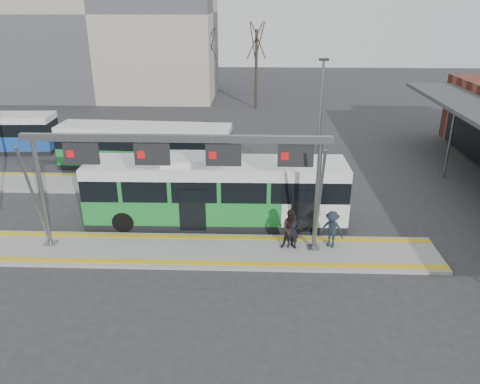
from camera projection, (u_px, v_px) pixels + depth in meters
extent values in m
plane|color=#2D2D30|center=(191.00, 252.00, 20.97)|extent=(120.00, 120.00, 0.00)
cube|color=gray|center=(191.00, 251.00, 20.94)|extent=(22.00, 3.00, 0.15)
cube|color=gray|center=(143.00, 184.00, 28.45)|extent=(20.00, 3.00, 0.15)
cube|color=yellow|center=(194.00, 237.00, 21.97)|extent=(22.00, 0.35, 0.02)
cube|color=yellow|center=(187.00, 263.00, 19.85)|extent=(22.00, 0.35, 0.02)
cube|color=yellow|center=(147.00, 176.00, 29.48)|extent=(20.00, 0.35, 0.02)
cylinder|color=slate|center=(42.00, 193.00, 20.43)|extent=(0.20, 0.20, 5.05)
cube|color=slate|center=(51.00, 243.00, 21.39)|extent=(0.50, 0.50, 0.06)
cylinder|color=slate|center=(35.00, 199.00, 19.78)|extent=(0.12, 1.46, 4.90)
cylinder|color=slate|center=(317.00, 197.00, 20.04)|extent=(0.20, 0.20, 5.05)
cube|color=slate|center=(314.00, 248.00, 21.00)|extent=(0.50, 0.50, 0.06)
cylinder|color=slate|center=(319.00, 203.00, 19.39)|extent=(0.12, 1.46, 4.90)
cube|color=slate|center=(175.00, 138.00, 19.26)|extent=(13.00, 0.25, 0.30)
cube|color=black|center=(81.00, 153.00, 19.66)|extent=(1.50, 0.12, 0.95)
cube|color=red|center=(70.00, 154.00, 19.61)|extent=(0.32, 0.02, 0.32)
cube|color=black|center=(152.00, 154.00, 19.56)|extent=(1.50, 0.12, 0.95)
cube|color=red|center=(141.00, 155.00, 19.51)|extent=(0.32, 0.02, 0.32)
cube|color=black|center=(223.00, 155.00, 19.46)|extent=(1.50, 0.12, 0.95)
cube|color=red|center=(213.00, 155.00, 19.41)|extent=(0.32, 0.02, 0.32)
cube|color=black|center=(296.00, 156.00, 19.36)|extent=(1.50, 0.12, 0.95)
cube|color=red|center=(285.00, 156.00, 19.31)|extent=(0.32, 0.02, 0.32)
cylinder|color=slate|center=(449.00, 145.00, 28.88)|extent=(0.14, 0.14, 4.30)
cube|color=#AA9F8E|center=(104.00, 13.00, 51.15)|extent=(24.00, 12.00, 18.00)
cube|color=black|center=(217.00, 218.00, 23.80)|extent=(12.76, 2.87, 0.37)
cube|color=#1B7E30|center=(217.00, 204.00, 23.49)|extent=(12.76, 2.87, 1.22)
cube|color=black|center=(216.00, 183.00, 23.05)|extent=(12.76, 2.79, 1.06)
cube|color=white|center=(216.00, 167.00, 22.75)|extent=(12.76, 2.87, 0.53)
cube|color=orange|center=(347.00, 170.00, 22.66)|extent=(0.07, 1.89, 0.30)
cube|color=white|center=(172.00, 159.00, 22.63)|extent=(3.21, 1.93, 0.32)
cylinder|color=black|center=(124.00, 221.00, 22.65)|extent=(1.06, 0.33, 1.06)
cylinder|color=black|center=(135.00, 201.00, 24.87)|extent=(1.06, 0.33, 1.06)
cylinder|color=black|center=(294.00, 223.00, 22.48)|extent=(1.06, 0.33, 1.06)
cylinder|color=black|center=(290.00, 203.00, 24.70)|extent=(1.06, 0.33, 1.06)
cube|color=black|center=(147.00, 164.00, 31.51)|extent=(11.49, 3.07, 0.33)
cube|color=#1B7E30|center=(146.00, 154.00, 31.24)|extent=(11.49, 3.07, 1.09)
cube|color=black|center=(145.00, 139.00, 30.85)|extent=(11.49, 2.99, 0.95)
cube|color=white|center=(144.00, 129.00, 30.57)|extent=(11.49, 3.07, 0.47)
cylinder|color=black|center=(83.00, 163.00, 30.76)|extent=(0.96, 0.34, 0.95)
cylinder|color=black|center=(95.00, 153.00, 32.71)|extent=(0.96, 0.34, 0.95)
cylinder|color=black|center=(194.00, 167.00, 30.13)|extent=(0.96, 0.34, 0.95)
cylinder|color=black|center=(199.00, 156.00, 32.08)|extent=(0.96, 0.34, 0.95)
cylinder|color=black|center=(21.00, 149.00, 33.59)|extent=(0.94, 0.32, 0.92)
cylinder|color=black|center=(32.00, 141.00, 35.48)|extent=(0.94, 0.32, 0.92)
imported|color=black|center=(293.00, 231.00, 20.77)|extent=(0.64, 0.46, 1.63)
imported|color=black|center=(291.00, 229.00, 20.67)|extent=(0.92, 0.72, 1.86)
imported|color=#1A262F|center=(332.00, 229.00, 20.83)|extent=(1.29, 1.08, 1.73)
cylinder|color=#382B21|center=(209.00, 69.00, 49.44)|extent=(0.28, 0.28, 7.04)
cylinder|color=#382B21|center=(256.00, 70.00, 46.57)|extent=(0.28, 0.28, 7.69)
cylinder|color=#382B21|center=(39.00, 66.00, 50.22)|extent=(0.28, 0.28, 7.38)
cylinder|color=slate|center=(319.00, 131.00, 25.48)|extent=(0.16, 0.16, 7.61)
cube|color=black|center=(324.00, 60.00, 24.01)|extent=(0.50, 0.25, 0.12)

